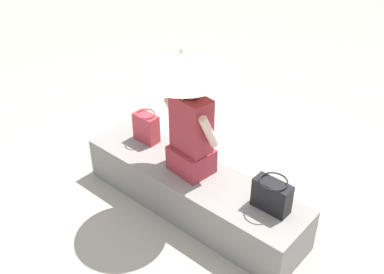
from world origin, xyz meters
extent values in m
plane|color=#9E9384|center=(0.00, 0.00, 0.00)|extent=(14.00, 14.00, 0.00)
cube|color=gray|center=(0.00, 0.00, 0.20)|extent=(2.10, 0.54, 0.40)
cube|color=#992D38|center=(0.04, -0.02, 0.51)|extent=(0.37, 0.32, 0.22)
cube|color=#992D38|center=(0.04, -0.02, 0.86)|extent=(0.34, 0.24, 0.48)
sphere|color=beige|center=(0.04, -0.02, 1.20)|extent=(0.20, 0.20, 0.20)
cylinder|color=beige|center=(0.24, -0.05, 0.89)|extent=(0.09, 0.21, 0.32)
cylinder|color=beige|center=(-0.16, 0.00, 0.89)|extent=(0.09, 0.21, 0.32)
cylinder|color=#B7B7BC|center=(0.07, 0.05, 0.95)|extent=(0.02, 0.02, 1.10)
cone|color=#DBBC7F|center=(0.07, 0.05, 1.41)|extent=(0.77, 0.77, 0.17)
sphere|color=#B7B7BC|center=(0.07, 0.05, 1.51)|extent=(0.03, 0.03, 0.03)
cube|color=black|center=(-0.74, -0.05, 0.53)|extent=(0.29, 0.13, 0.25)
torus|color=black|center=(-0.74, -0.05, 0.67)|extent=(0.22, 0.22, 0.01)
cube|color=#B2333D|center=(0.65, -0.09, 0.54)|extent=(0.23, 0.13, 0.27)
torus|color=#B2333D|center=(0.65, -0.09, 0.69)|extent=(0.18, 0.18, 0.01)
camera|label=1|loc=(-2.02, 2.35, 2.84)|focal=43.49mm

